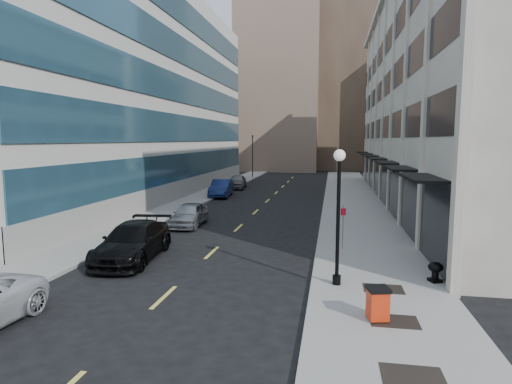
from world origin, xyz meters
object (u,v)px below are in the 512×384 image
(lamppost, at_px, (338,204))
(car_grey_sedan, at_px, (237,182))
(urn_planter, at_px, (435,270))
(car_blue_sedan, at_px, (221,188))
(car_silver_sedan, at_px, (189,214))
(traffic_signal, at_px, (253,138))
(sign_post, at_px, (343,221))
(car_black_pickup, at_px, (133,242))
(trash_bin, at_px, (378,302))

(lamppost, bearing_deg, car_grey_sedan, 109.12)
(car_grey_sedan, xyz_separation_m, urn_planter, (14.40, -30.06, -0.16))
(car_blue_sedan, relative_size, lamppost, 0.98)
(car_silver_sedan, relative_size, urn_planter, 5.74)
(traffic_signal, height_order, car_grey_sedan, traffic_signal)
(urn_planter, bearing_deg, traffic_signal, 109.32)
(car_blue_sedan, bearing_deg, sign_post, -64.60)
(car_silver_sedan, relative_size, lamppost, 0.86)
(car_black_pickup, height_order, lamppost, lamppost)
(car_blue_sedan, relative_size, trash_bin, 4.92)
(traffic_signal, distance_m, urn_planter, 45.92)
(traffic_signal, distance_m, car_black_pickup, 42.13)
(car_grey_sedan, bearing_deg, traffic_signal, 86.84)
(car_black_pickup, bearing_deg, car_blue_sedan, 89.30)
(traffic_signal, xyz_separation_m, urn_planter, (15.10, -43.06, -5.10))
(car_silver_sedan, bearing_deg, car_grey_sedan, 92.02)
(car_grey_sedan, height_order, urn_planter, car_grey_sedan)
(car_silver_sedan, relative_size, car_grey_sedan, 0.96)
(trash_bin, bearing_deg, car_grey_sedan, 96.10)
(traffic_signal, height_order, car_blue_sedan, traffic_signal)
(car_black_pickup, height_order, urn_planter, car_black_pickup)
(car_blue_sedan, bearing_deg, urn_planter, -63.18)
(car_black_pickup, relative_size, car_blue_sedan, 1.16)
(car_grey_sedan, bearing_deg, lamppost, -77.12)
(car_black_pickup, height_order, car_grey_sedan, car_black_pickup)
(traffic_signal, distance_m, car_grey_sedan, 13.93)
(car_black_pickup, relative_size, urn_planter, 7.55)
(car_blue_sedan, xyz_separation_m, lamppost, (10.75, -24.00, 2.32))
(traffic_signal, height_order, car_black_pickup, traffic_signal)
(sign_post, height_order, urn_planter, sign_post)
(car_silver_sedan, bearing_deg, traffic_signal, 91.53)
(car_black_pickup, bearing_deg, lamppost, -18.53)
(car_blue_sedan, distance_m, car_grey_sedan, 7.00)
(trash_bin, xyz_separation_m, sign_post, (-0.85, 8.26, 0.87))
(car_grey_sedan, height_order, sign_post, sign_post)
(sign_post, relative_size, urn_planter, 2.84)
(urn_planter, bearing_deg, car_silver_sedan, 144.71)
(car_silver_sedan, distance_m, car_grey_sedan, 21.06)
(car_grey_sedan, relative_size, urn_planter, 5.98)
(car_silver_sedan, distance_m, car_blue_sedan, 14.09)
(traffic_signal, xyz_separation_m, lamppost, (11.45, -44.00, -2.58))
(traffic_signal, bearing_deg, trash_bin, -74.98)
(urn_planter, bearing_deg, car_black_pickup, 174.30)
(sign_post, bearing_deg, car_blue_sedan, 105.59)
(traffic_signal, relative_size, trash_bin, 6.91)
(traffic_signal, distance_m, trash_bin, 48.92)
(traffic_signal, bearing_deg, urn_planter, -70.68)
(traffic_signal, height_order, urn_planter, traffic_signal)
(car_black_pickup, relative_size, trash_bin, 5.69)
(car_silver_sedan, bearing_deg, car_blue_sedan, 94.18)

